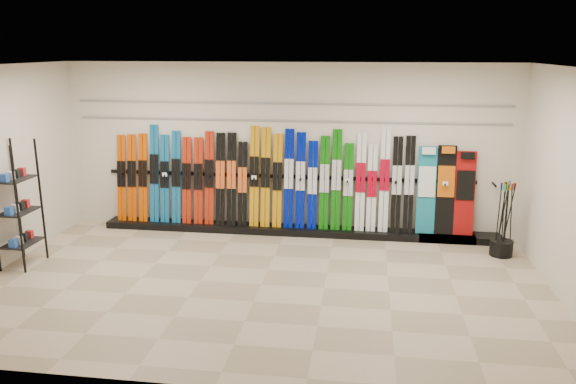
# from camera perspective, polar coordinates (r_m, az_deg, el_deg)

# --- Properties ---
(floor) EXTENTS (8.00, 8.00, 0.00)m
(floor) POSITION_cam_1_polar(r_m,az_deg,el_deg) (8.02, -2.72, -9.36)
(floor) COLOR gray
(floor) RESTS_ON ground
(back_wall) EXTENTS (8.00, 0.00, 8.00)m
(back_wall) POSITION_cam_1_polar(r_m,az_deg,el_deg) (9.96, -0.17, 4.42)
(back_wall) COLOR beige
(back_wall) RESTS_ON floor
(right_wall) EXTENTS (0.00, 5.00, 5.00)m
(right_wall) POSITION_cam_1_polar(r_m,az_deg,el_deg) (7.86, 27.13, 0.06)
(right_wall) COLOR beige
(right_wall) RESTS_ON floor
(ceiling) EXTENTS (8.00, 8.00, 0.00)m
(ceiling) POSITION_cam_1_polar(r_m,az_deg,el_deg) (7.34, -3.01, 12.58)
(ceiling) COLOR silver
(ceiling) RESTS_ON back_wall
(ski_rack_base) EXTENTS (8.00, 0.40, 0.12)m
(ski_rack_base) POSITION_cam_1_polar(r_m,az_deg,el_deg) (10.07, 0.93, -3.92)
(ski_rack_base) COLOR black
(ski_rack_base) RESTS_ON floor
(skis) EXTENTS (5.38, 0.28, 1.80)m
(skis) POSITION_cam_1_polar(r_m,az_deg,el_deg) (10.00, -2.76, 1.19)
(skis) COLOR #C94400
(skis) RESTS_ON ski_rack_base
(snowboards) EXTENTS (0.96, 0.23, 1.52)m
(snowboards) POSITION_cam_1_polar(r_m,az_deg,el_deg) (9.95, 15.71, 0.08)
(snowboards) COLOR #14728C
(snowboards) RESTS_ON ski_rack_base
(accessory_rack) EXTENTS (0.40, 0.60, 1.91)m
(accessory_rack) POSITION_cam_1_polar(r_m,az_deg,el_deg) (9.33, -25.78, -1.17)
(accessory_rack) COLOR black
(accessory_rack) RESTS_ON floor
(pole_bin) EXTENTS (0.36, 0.36, 0.25)m
(pole_bin) POSITION_cam_1_polar(r_m,az_deg,el_deg) (9.65, 20.84, -5.33)
(pole_bin) COLOR black
(pole_bin) RESTS_ON floor
(ski_poles) EXTENTS (0.29, 0.32, 1.18)m
(ski_poles) POSITION_cam_1_polar(r_m,az_deg,el_deg) (9.53, 21.13, -2.55)
(ski_poles) COLOR black
(ski_poles) RESTS_ON pole_bin
(slatwall_rail_0) EXTENTS (7.60, 0.02, 0.03)m
(slatwall_rail_0) POSITION_cam_1_polar(r_m,az_deg,el_deg) (9.86, -0.19, 7.26)
(slatwall_rail_0) COLOR gray
(slatwall_rail_0) RESTS_ON back_wall
(slatwall_rail_1) EXTENTS (7.60, 0.02, 0.03)m
(slatwall_rail_1) POSITION_cam_1_polar(r_m,az_deg,el_deg) (9.83, -0.19, 9.00)
(slatwall_rail_1) COLOR gray
(slatwall_rail_1) RESTS_ON back_wall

